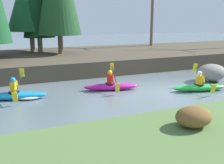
{
  "coord_description": "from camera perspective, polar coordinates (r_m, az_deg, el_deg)",
  "views": [
    {
      "loc": [
        -7.29,
        -10.56,
        3.47
      ],
      "look_at": [
        -2.62,
        0.54,
        0.55
      ],
      "focal_mm": 42.0,
      "sensor_mm": 36.0,
      "label": 1
    }
  ],
  "objects": [
    {
      "name": "kayaker_middle",
      "position": [
        13.04,
        -0.11,
        -0.8
      ],
      "size": [
        2.78,
        2.04,
        1.2
      ],
      "rotation": [
        0.0,
        0.0,
        -0.26
      ],
      "color": "#C61999",
      "rests_on": "ground"
    },
    {
      "name": "shrub_clump_second",
      "position": [
        7.74,
        17.33,
        -7.23
      ],
      "size": [
        1.07,
        0.89,
        0.58
      ],
      "color": "brown",
      "rests_on": "riverbank_near"
    },
    {
      "name": "bare_tree_mid_downstream",
      "position": [
        25.42,
        8.75,
        15.12
      ],
      "size": [
        3.77,
        3.73,
        6.86
      ],
      "color": "brown",
      "rests_on": "riverbank_far"
    },
    {
      "name": "riverbank_far",
      "position": [
        20.56,
        -1.79,
        5.27
      ],
      "size": [
        44.0,
        9.09,
        0.97
      ],
      "color": "#4C4233",
      "rests_on": "ground"
    },
    {
      "name": "kayaker_trailing",
      "position": [
        12.27,
        -19.76,
        -2.66
      ],
      "size": [
        2.78,
        2.05,
        1.2
      ],
      "rotation": [
        0.0,
        0.0,
        -0.24
      ],
      "color": "#1993D6",
      "rests_on": "ground"
    },
    {
      "name": "boulder_midstream",
      "position": [
        15.88,
        20.81,
        1.92
      ],
      "size": [
        1.74,
        1.36,
        0.98
      ],
      "color": "gray",
      "rests_on": "ground"
    },
    {
      "name": "kayaker_lead",
      "position": [
        13.58,
        18.61,
        -0.94
      ],
      "size": [
        2.78,
        2.05,
        1.2
      ],
      "rotation": [
        0.0,
        0.0,
        -0.23
      ],
      "color": "green",
      "rests_on": "ground"
    },
    {
      "name": "ground_plane",
      "position": [
        13.29,
        11.41,
        -1.78
      ],
      "size": [
        90.0,
        90.0,
        0.0
      ],
      "primitive_type": "plane",
      "color": "slate"
    }
  ]
}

